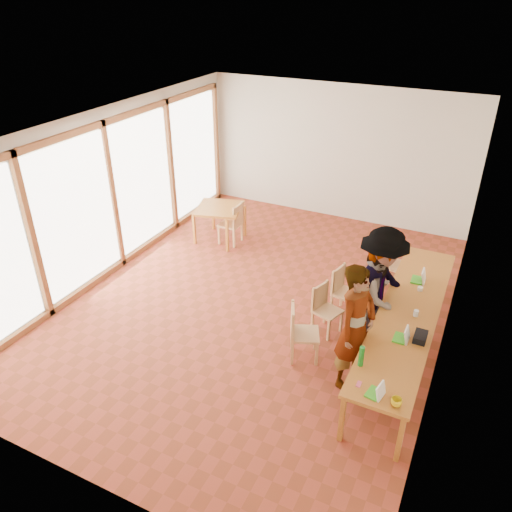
# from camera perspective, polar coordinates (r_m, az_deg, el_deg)

# --- Properties ---
(ground) EXTENTS (8.00, 8.00, 0.00)m
(ground) POSITION_cam_1_polar(r_m,az_deg,el_deg) (8.66, 0.30, -5.22)
(ground) COLOR #953824
(ground) RESTS_ON ground
(wall_back) EXTENTS (6.00, 0.10, 3.00)m
(wall_back) POSITION_cam_1_polar(r_m,az_deg,el_deg) (11.40, 9.24, 11.52)
(wall_back) COLOR beige
(wall_back) RESTS_ON ground
(wall_front) EXTENTS (6.00, 0.10, 3.00)m
(wall_front) POSITION_cam_1_polar(r_m,az_deg,el_deg) (5.19, -19.74, -13.76)
(wall_front) COLOR beige
(wall_front) RESTS_ON ground
(wall_right) EXTENTS (0.10, 8.00, 3.00)m
(wall_right) POSITION_cam_1_polar(r_m,az_deg,el_deg) (7.28, 22.13, -0.94)
(wall_right) COLOR beige
(wall_right) RESTS_ON ground
(window_wall) EXTENTS (0.10, 8.00, 3.00)m
(window_wall) POSITION_cam_1_polar(r_m,az_deg,el_deg) (9.46, -16.19, 7.00)
(window_wall) COLOR white
(window_wall) RESTS_ON ground
(ceiling) EXTENTS (6.00, 8.00, 0.04)m
(ceiling) POSITION_cam_1_polar(r_m,az_deg,el_deg) (7.38, 0.36, 14.49)
(ceiling) COLOR white
(ceiling) RESTS_ON wall_back
(communal_table) EXTENTS (0.80, 4.00, 0.75)m
(communal_table) POSITION_cam_1_polar(r_m,az_deg,el_deg) (7.47, 16.99, -6.40)
(communal_table) COLOR #BC7F29
(communal_table) RESTS_ON ground
(side_table) EXTENTS (0.90, 0.90, 0.75)m
(side_table) POSITION_cam_1_polar(r_m,az_deg,el_deg) (10.41, -4.21, 5.18)
(side_table) COLOR #BC7F29
(side_table) RESTS_ON ground
(chair_near) EXTENTS (0.53, 0.53, 0.46)m
(chair_near) POSITION_cam_1_polar(r_m,az_deg,el_deg) (7.21, 4.89, -8.12)
(chair_near) COLOR tan
(chair_near) RESTS_ON ground
(chair_mid) EXTENTS (0.47, 0.47, 0.43)m
(chair_mid) POSITION_cam_1_polar(r_m,az_deg,el_deg) (7.82, 7.74, -5.38)
(chair_mid) COLOR tan
(chair_mid) RESTS_ON ground
(chair_far) EXTENTS (0.46, 0.46, 0.44)m
(chair_far) POSITION_cam_1_polar(r_m,az_deg,el_deg) (8.25, 9.82, -3.39)
(chair_far) COLOR tan
(chair_far) RESTS_ON ground
(chair_empty) EXTENTS (0.49, 0.49, 0.50)m
(chair_empty) POSITION_cam_1_polar(r_m,az_deg,el_deg) (9.15, 14.75, -0.02)
(chair_empty) COLOR tan
(chair_empty) RESTS_ON ground
(chair_spare) EXTENTS (0.42, 0.42, 0.47)m
(chair_spare) POSITION_cam_1_polar(r_m,az_deg,el_deg) (10.29, -2.50, 4.18)
(chair_spare) COLOR tan
(chair_spare) RESTS_ON ground
(person_near) EXTENTS (0.62, 0.77, 1.83)m
(person_near) POSITION_cam_1_polar(r_m,az_deg,el_deg) (6.68, 11.31, -8.04)
(person_near) COLOR gray
(person_near) RESTS_ON ground
(person_mid) EXTENTS (0.71, 0.86, 1.60)m
(person_mid) POSITION_cam_1_polar(r_m,az_deg,el_deg) (7.57, 13.53, -4.43)
(person_mid) COLOR gray
(person_mid) RESTS_ON ground
(person_far) EXTENTS (0.97, 1.36, 1.91)m
(person_far) POSITION_cam_1_polar(r_m,az_deg,el_deg) (7.47, 13.92, -3.60)
(person_far) COLOR gray
(person_far) RESTS_ON ground
(laptop_near) EXTENTS (0.22, 0.24, 0.18)m
(laptop_near) POSITION_cam_1_polar(r_m,az_deg,el_deg) (6.00, 13.68, -14.88)
(laptop_near) COLOR green
(laptop_near) RESTS_ON communal_table
(laptop_mid) EXTENTS (0.20, 0.23, 0.19)m
(laptop_mid) POSITION_cam_1_polar(r_m,az_deg,el_deg) (6.86, 16.49, -8.82)
(laptop_mid) COLOR green
(laptop_mid) RESTS_ON communal_table
(laptop_far) EXTENTS (0.22, 0.25, 0.21)m
(laptop_far) POSITION_cam_1_polar(r_m,az_deg,el_deg) (8.18, 18.27, -2.42)
(laptop_far) COLOR green
(laptop_far) RESTS_ON communal_table
(yellow_mug) EXTENTS (0.13, 0.13, 0.10)m
(yellow_mug) POSITION_cam_1_polar(r_m,az_deg,el_deg) (5.94, 15.74, -15.76)
(yellow_mug) COLOR yellow
(yellow_mug) RESTS_ON communal_table
(green_bottle) EXTENTS (0.07, 0.07, 0.28)m
(green_bottle) POSITION_cam_1_polar(r_m,az_deg,el_deg) (6.29, 11.95, -11.15)
(green_bottle) COLOR #156D1E
(green_bottle) RESTS_ON communal_table
(clear_glass) EXTENTS (0.07, 0.07, 0.09)m
(clear_glass) POSITION_cam_1_polar(r_m,az_deg,el_deg) (7.36, 17.82, -6.24)
(clear_glass) COLOR silver
(clear_glass) RESTS_ON communal_table
(condiment_cup) EXTENTS (0.08, 0.08, 0.06)m
(condiment_cup) POSITION_cam_1_polar(r_m,az_deg,el_deg) (7.96, 18.25, -3.57)
(condiment_cup) COLOR white
(condiment_cup) RESTS_ON communal_table
(pink_phone) EXTENTS (0.05, 0.10, 0.01)m
(pink_phone) POSITION_cam_1_polar(r_m,az_deg,el_deg) (6.11, 11.67, -14.15)
(pink_phone) COLOR #E8547F
(pink_phone) RESTS_ON communal_table
(black_pouch) EXTENTS (0.16, 0.26, 0.09)m
(black_pouch) POSITION_cam_1_polar(r_m,az_deg,el_deg) (6.94, 18.27, -8.77)
(black_pouch) COLOR black
(black_pouch) RESTS_ON communal_table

